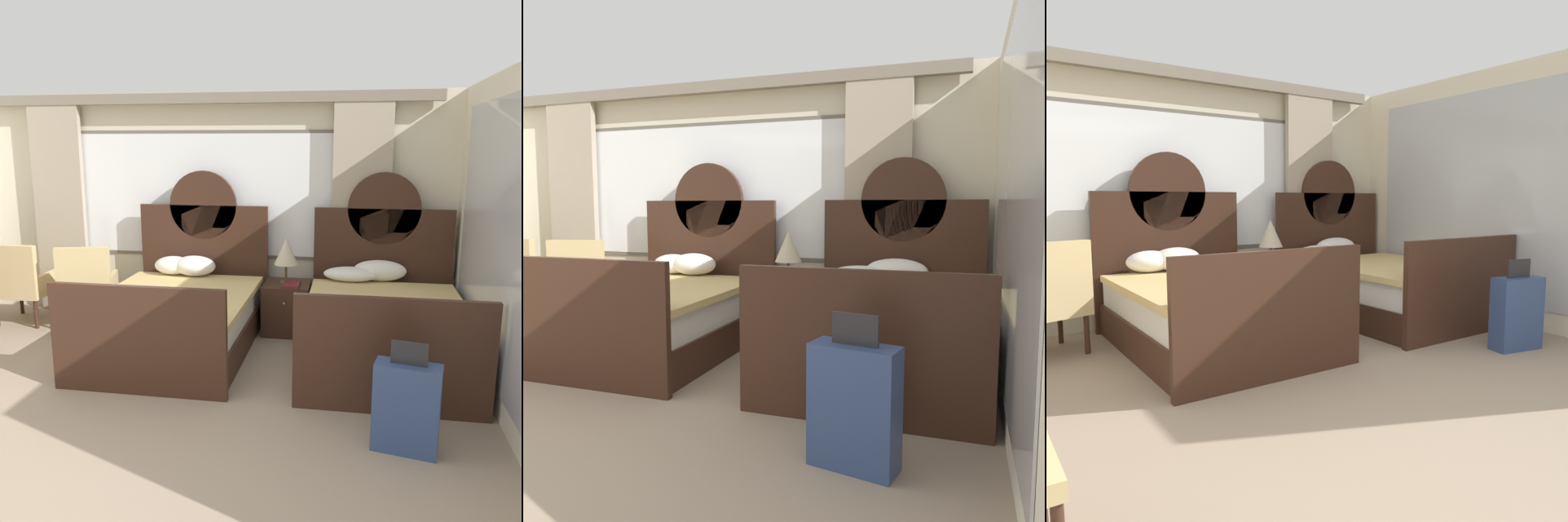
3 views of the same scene
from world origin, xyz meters
TOP-DOWN VIEW (x-y plane):
  - ground_plane at (0.00, 0.00)m, footprint 24.00×24.00m
  - wall_back_window at (0.00, 3.89)m, footprint 5.89×0.22m
  - wall_right_mirror at (2.98, 1.67)m, footprint 0.08×4.49m
  - bed_near_window at (0.02, 2.72)m, footprint 1.55×2.19m
  - bed_near_mirror at (2.11, 2.72)m, footprint 1.55×2.19m
  - nightstand_between_beds at (1.07, 3.40)m, footprint 0.52×0.54m
  - table_lamp_on_nightstand at (1.06, 3.39)m, footprint 0.27×0.27m
  - book_on_nightstand at (1.13, 3.30)m, footprint 0.18×0.26m
  - armchair_by_window_left at (-1.24, 3.18)m, footprint 0.73×0.73m
  - armchair_by_window_centre at (-2.07, 3.17)m, footprint 0.61×0.61m
  - suitcase_on_floor at (2.19, 1.08)m, footprint 0.48×0.28m

SIDE VIEW (x-z plane):
  - ground_plane at x=0.00m, z-range 0.00..0.00m
  - nightstand_between_beds at x=1.07m, z-range 0.00..0.57m
  - suitcase_on_floor at x=2.19m, z-range -0.08..0.73m
  - bed_near_mirror at x=2.11m, z-range -0.54..1.26m
  - bed_near_window at x=0.02m, z-range -0.54..1.27m
  - armchair_by_window_left at x=-1.24m, z-range 0.02..1.00m
  - armchair_by_window_centre at x=-2.07m, z-range 0.02..1.00m
  - book_on_nightstand at x=1.13m, z-range 0.57..0.60m
  - table_lamp_on_nightstand at x=1.06m, z-range 0.68..1.19m
  - wall_right_mirror at x=2.98m, z-range 0.00..2.70m
  - wall_back_window at x=0.00m, z-range 0.06..2.76m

